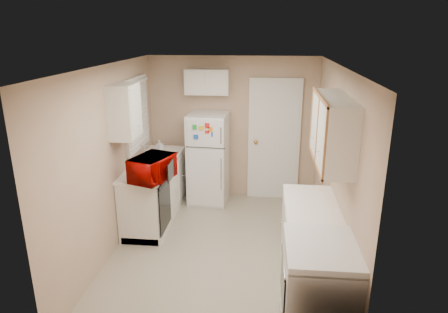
# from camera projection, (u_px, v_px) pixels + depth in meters

# --- Properties ---
(floor) EXTENTS (3.80, 3.80, 0.00)m
(floor) POSITION_uv_depth(u_px,v_px,m) (220.00, 250.00, 5.30)
(floor) COLOR #B3AA94
(floor) RESTS_ON ground
(ceiling) EXTENTS (3.80, 3.80, 0.00)m
(ceiling) POSITION_uv_depth(u_px,v_px,m) (219.00, 66.00, 4.57)
(ceiling) COLOR white
(ceiling) RESTS_ON floor
(wall_left) EXTENTS (3.80, 3.80, 0.00)m
(wall_left) POSITION_uv_depth(u_px,v_px,m) (111.00, 161.00, 5.07)
(wall_left) COLOR tan
(wall_left) RESTS_ON floor
(wall_right) EXTENTS (3.80, 3.80, 0.00)m
(wall_right) POSITION_uv_depth(u_px,v_px,m) (335.00, 169.00, 4.80)
(wall_right) COLOR tan
(wall_right) RESTS_ON floor
(wall_back) EXTENTS (2.80, 2.80, 0.00)m
(wall_back) POSITION_uv_depth(u_px,v_px,m) (233.00, 129.00, 6.74)
(wall_back) COLOR tan
(wall_back) RESTS_ON floor
(wall_front) EXTENTS (2.80, 2.80, 0.00)m
(wall_front) POSITION_uv_depth(u_px,v_px,m) (192.00, 243.00, 3.14)
(wall_front) COLOR tan
(wall_front) RESTS_ON floor
(left_counter) EXTENTS (0.60, 1.80, 0.90)m
(left_counter) POSITION_uv_depth(u_px,v_px,m) (156.00, 190.00, 6.13)
(left_counter) COLOR silver
(left_counter) RESTS_ON floor
(dishwasher) EXTENTS (0.03, 0.58, 0.72)m
(dishwasher) POSITION_uv_depth(u_px,v_px,m) (164.00, 204.00, 5.52)
(dishwasher) COLOR black
(dishwasher) RESTS_ON floor
(sink) EXTENTS (0.54, 0.74, 0.16)m
(sink) POSITION_uv_depth(u_px,v_px,m) (157.00, 161.00, 6.14)
(sink) COLOR gray
(sink) RESTS_ON left_counter
(microwave) EXTENTS (0.66, 0.50, 0.39)m
(microwave) POSITION_uv_depth(u_px,v_px,m) (152.00, 169.00, 5.23)
(microwave) COLOR #9A0300
(microwave) RESTS_ON left_counter
(soap_bottle) EXTENTS (0.12, 0.12, 0.19)m
(soap_bottle) POSITION_uv_depth(u_px,v_px,m) (160.00, 145.00, 6.47)
(soap_bottle) COLOR white
(soap_bottle) RESTS_ON left_counter
(window_blinds) EXTENTS (0.10, 0.98, 1.08)m
(window_blinds) POSITION_uv_depth(u_px,v_px,m) (137.00, 114.00, 5.94)
(window_blinds) COLOR silver
(window_blinds) RESTS_ON wall_left
(upper_cabinet_left) EXTENTS (0.30, 0.45, 0.70)m
(upper_cabinet_left) POSITION_uv_depth(u_px,v_px,m) (124.00, 112.00, 5.09)
(upper_cabinet_left) COLOR silver
(upper_cabinet_left) RESTS_ON wall_left
(refrigerator) EXTENTS (0.66, 0.64, 1.51)m
(refrigerator) POSITION_uv_depth(u_px,v_px,m) (208.00, 159.00, 6.60)
(refrigerator) COLOR silver
(refrigerator) RESTS_ON floor
(cabinet_over_fridge) EXTENTS (0.70, 0.30, 0.40)m
(cabinet_over_fridge) POSITION_uv_depth(u_px,v_px,m) (207.00, 82.00, 6.39)
(cabinet_over_fridge) COLOR silver
(cabinet_over_fridge) RESTS_ON wall_back
(interior_door) EXTENTS (0.86, 0.06, 2.08)m
(interior_door) POSITION_uv_depth(u_px,v_px,m) (274.00, 141.00, 6.68)
(interior_door) COLOR silver
(interior_door) RESTS_ON floor
(right_counter) EXTENTS (0.60, 2.00, 0.90)m
(right_counter) POSITION_uv_depth(u_px,v_px,m) (313.00, 258.00, 4.30)
(right_counter) COLOR silver
(right_counter) RESTS_ON floor
(stove) EXTENTS (0.66, 0.81, 0.98)m
(stove) POSITION_uv_depth(u_px,v_px,m) (319.00, 291.00, 3.70)
(stove) COLOR silver
(stove) RESTS_ON floor
(upper_cabinet_right) EXTENTS (0.30, 1.20, 0.70)m
(upper_cabinet_right) POSITION_uv_depth(u_px,v_px,m) (333.00, 130.00, 4.16)
(upper_cabinet_right) COLOR silver
(upper_cabinet_right) RESTS_ON wall_right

